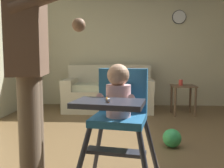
% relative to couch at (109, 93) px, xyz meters
% --- Properties ---
extents(ground, '(6.10, 7.37, 0.10)m').
position_rel_couch_xyz_m(ground, '(0.50, -2.40, -0.38)').
color(ground, brown).
extents(wall_far, '(5.30, 0.06, 2.78)m').
position_rel_couch_xyz_m(wall_far, '(0.50, 0.52, 1.06)').
color(wall_far, beige).
rests_on(wall_far, ground).
extents(couch, '(1.66, 0.86, 0.86)m').
position_rel_couch_xyz_m(couch, '(0.00, 0.00, 0.00)').
color(couch, beige).
rests_on(couch, ground).
extents(high_chair, '(0.70, 0.80, 0.96)m').
position_rel_couch_xyz_m(high_chair, '(0.27, -2.99, 0.32)').
color(high_chair, '#2E303B').
rests_on(high_chair, ground).
extents(adult_standing, '(0.57, 0.50, 1.67)m').
position_rel_couch_xyz_m(adult_standing, '(-0.31, -3.08, 0.61)').
color(adult_standing, brown).
rests_on(adult_standing, ground).
extents(toy_ball, '(0.21, 0.21, 0.21)m').
position_rel_couch_xyz_m(toy_ball, '(0.84, -1.98, -0.23)').
color(toy_ball, green).
rests_on(toy_ball, ground).
extents(side_table, '(0.40, 0.40, 0.52)m').
position_rel_couch_xyz_m(side_table, '(1.33, -0.35, 0.05)').
color(side_table, brown).
rests_on(side_table, ground).
extents(sippy_cup, '(0.07, 0.07, 0.10)m').
position_rel_couch_xyz_m(sippy_cup, '(1.28, -0.35, 0.24)').
color(sippy_cup, '#D13D33').
rests_on(sippy_cup, side_table).
extents(wall_clock, '(0.28, 0.04, 0.28)m').
position_rel_couch_xyz_m(wall_clock, '(1.40, 0.48, 1.49)').
color(wall_clock, white).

